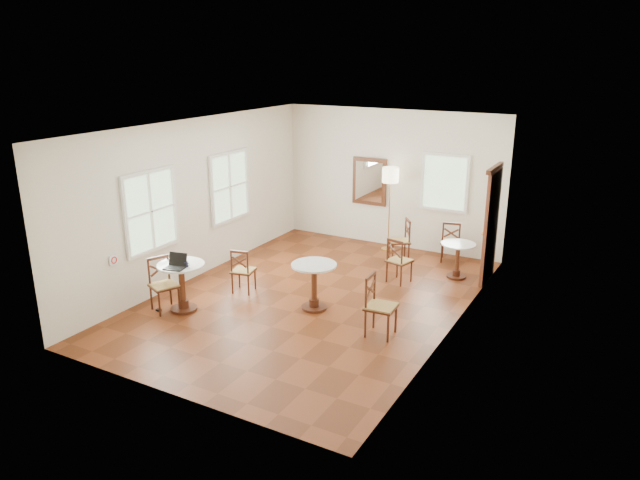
{
  "coord_description": "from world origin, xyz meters",
  "views": [
    {
      "loc": [
        4.78,
        -8.31,
        4.15
      ],
      "look_at": [
        0.0,
        0.3,
        1.0
      ],
      "focal_mm": 33.18,
      "sensor_mm": 36.0,
      "label": 1
    }
  ],
  "objects_px": {
    "mouse": "(181,259)",
    "laptop": "(176,264)",
    "chair_near_b": "(163,285)",
    "floor_lamp": "(390,181)",
    "chair_near_a": "(243,270)",
    "power_adapter": "(159,310)",
    "cafe_table_mid": "(314,281)",
    "cafe_table_back": "(458,256)",
    "chair_back_a": "(451,241)",
    "cafe_table_near": "(182,282)",
    "chair_mid_a": "(399,261)",
    "water_glass": "(180,257)",
    "chair_back_b": "(400,240)",
    "chair_mid_b": "(380,306)",
    "navy_mug": "(186,264)"
  },
  "relations": [
    {
      "from": "cafe_table_near",
      "to": "chair_back_b",
      "type": "bearing_deg",
      "value": 60.91
    },
    {
      "from": "cafe_table_near",
      "to": "cafe_table_back",
      "type": "relative_size",
      "value": 1.2
    },
    {
      "from": "cafe_table_back",
      "to": "chair_near_a",
      "type": "height_order",
      "value": "chair_near_a"
    },
    {
      "from": "chair_near_a",
      "to": "cafe_table_mid",
      "type": "bearing_deg",
      "value": 166.76
    },
    {
      "from": "cafe_table_back",
      "to": "water_glass",
      "type": "bearing_deg",
      "value": -135.82
    },
    {
      "from": "laptop",
      "to": "power_adapter",
      "type": "bearing_deg",
      "value": 179.68
    },
    {
      "from": "chair_mid_a",
      "to": "power_adapter",
      "type": "height_order",
      "value": "chair_mid_a"
    },
    {
      "from": "cafe_table_near",
      "to": "chair_mid_a",
      "type": "xyz_separation_m",
      "value": [
        2.68,
        2.92,
        -0.08
      ]
    },
    {
      "from": "chair_near_a",
      "to": "power_adapter",
      "type": "distance_m",
      "value": 1.61
    },
    {
      "from": "chair_mid_a",
      "to": "water_glass",
      "type": "distance_m",
      "value": 3.98
    },
    {
      "from": "chair_near_a",
      "to": "chair_mid_b",
      "type": "xyz_separation_m",
      "value": [
        2.82,
        -0.37,
        0.07
      ]
    },
    {
      "from": "cafe_table_near",
      "to": "chair_mid_b",
      "type": "relative_size",
      "value": 0.86
    },
    {
      "from": "water_glass",
      "to": "mouse",
      "type": "bearing_deg",
      "value": 62.88
    },
    {
      "from": "chair_near_a",
      "to": "power_adapter",
      "type": "bearing_deg",
      "value": 48.55
    },
    {
      "from": "chair_mid_a",
      "to": "chair_mid_b",
      "type": "distance_m",
      "value": 2.23
    },
    {
      "from": "cafe_table_near",
      "to": "cafe_table_back",
      "type": "height_order",
      "value": "cafe_table_near"
    },
    {
      "from": "chair_mid_a",
      "to": "chair_back_a",
      "type": "distance_m",
      "value": 1.69
    },
    {
      "from": "chair_near_a",
      "to": "floor_lamp",
      "type": "distance_m",
      "value": 3.9
    },
    {
      "from": "chair_near_a",
      "to": "chair_mid_a",
      "type": "bearing_deg",
      "value": -154.35
    },
    {
      "from": "floor_lamp",
      "to": "water_glass",
      "type": "xyz_separation_m",
      "value": [
        -1.88,
        -4.48,
        -0.66
      ]
    },
    {
      "from": "navy_mug",
      "to": "water_glass",
      "type": "bearing_deg",
      "value": 147.32
    },
    {
      "from": "cafe_table_mid",
      "to": "chair_back_b",
      "type": "relative_size",
      "value": 0.9
    },
    {
      "from": "water_glass",
      "to": "chair_back_b",
      "type": "bearing_deg",
      "value": 58.86
    },
    {
      "from": "water_glass",
      "to": "cafe_table_mid",
      "type": "bearing_deg",
      "value": 26.23
    },
    {
      "from": "chair_near_b",
      "to": "floor_lamp",
      "type": "xyz_separation_m",
      "value": [
        2.05,
        4.75,
        1.09
      ]
    },
    {
      "from": "floor_lamp",
      "to": "navy_mug",
      "type": "relative_size",
      "value": 16.73
    },
    {
      "from": "cafe_table_mid",
      "to": "chair_near_b",
      "type": "xyz_separation_m",
      "value": [
        -2.17,
        -1.26,
        -0.04
      ]
    },
    {
      "from": "mouse",
      "to": "laptop",
      "type": "bearing_deg",
      "value": -59.52
    },
    {
      "from": "cafe_table_near",
      "to": "floor_lamp",
      "type": "distance_m",
      "value": 5.04
    },
    {
      "from": "chair_mid_b",
      "to": "chair_back_b",
      "type": "distance_m",
      "value": 3.44
    },
    {
      "from": "cafe_table_near",
      "to": "navy_mug",
      "type": "height_order",
      "value": "navy_mug"
    },
    {
      "from": "water_glass",
      "to": "power_adapter",
      "type": "height_order",
      "value": "water_glass"
    },
    {
      "from": "chair_mid_a",
      "to": "floor_lamp",
      "type": "xyz_separation_m",
      "value": [
        -0.91,
        1.68,
        1.11
      ]
    },
    {
      "from": "cafe_table_back",
      "to": "chair_back_a",
      "type": "xyz_separation_m",
      "value": [
        -0.39,
        0.83,
        0.01
      ]
    },
    {
      "from": "laptop",
      "to": "cafe_table_near",
      "type": "bearing_deg",
      "value": 97.32
    },
    {
      "from": "water_glass",
      "to": "power_adapter",
      "type": "bearing_deg",
      "value": -120.95
    },
    {
      "from": "chair_near_b",
      "to": "floor_lamp",
      "type": "relative_size",
      "value": 0.5
    },
    {
      "from": "mouse",
      "to": "power_adapter",
      "type": "height_order",
      "value": "mouse"
    },
    {
      "from": "chair_near_b",
      "to": "cafe_table_near",
      "type": "bearing_deg",
      "value": -39.05
    },
    {
      "from": "power_adapter",
      "to": "mouse",
      "type": "bearing_deg",
      "value": 59.06
    },
    {
      "from": "chair_near_a",
      "to": "mouse",
      "type": "height_order",
      "value": "mouse"
    },
    {
      "from": "cafe_table_mid",
      "to": "chair_back_a",
      "type": "distance_m",
      "value": 3.66
    },
    {
      "from": "chair_near_a",
      "to": "laptop",
      "type": "height_order",
      "value": "laptop"
    },
    {
      "from": "cafe_table_near",
      "to": "mouse",
      "type": "xyz_separation_m",
      "value": [
        -0.12,
        0.13,
        0.33
      ]
    },
    {
      "from": "floor_lamp",
      "to": "chair_back_a",
      "type": "bearing_deg",
      "value": -2.69
    },
    {
      "from": "cafe_table_near",
      "to": "chair_back_a",
      "type": "xyz_separation_m",
      "value": [
        3.18,
        4.54,
        -0.08
      ]
    },
    {
      "from": "chair_back_b",
      "to": "cafe_table_mid",
      "type": "bearing_deg",
      "value": -42.12
    },
    {
      "from": "chair_near_a",
      "to": "chair_mid_b",
      "type": "distance_m",
      "value": 2.84
    },
    {
      "from": "chair_near_a",
      "to": "navy_mug",
      "type": "distance_m",
      "value": 1.29
    },
    {
      "from": "chair_near_b",
      "to": "chair_mid_b",
      "type": "height_order",
      "value": "chair_mid_b"
    }
  ]
}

